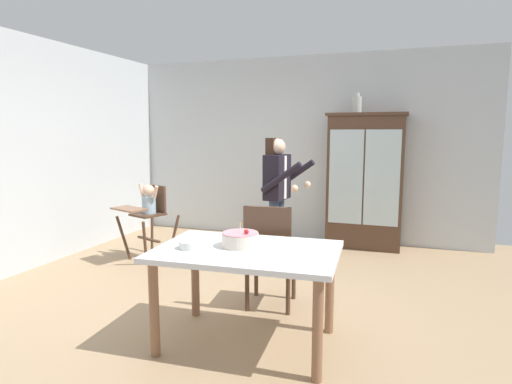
% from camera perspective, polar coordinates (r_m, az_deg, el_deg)
% --- Properties ---
extents(ground_plane, '(6.24, 6.24, 0.00)m').
position_cam_1_polar(ground_plane, '(4.21, -2.91, -14.20)').
color(ground_plane, tan).
extents(wall_back, '(5.32, 0.06, 2.70)m').
position_cam_1_polar(wall_back, '(6.42, 6.04, 5.79)').
color(wall_back, silver).
rests_on(wall_back, ground_plane).
extents(wall_left, '(0.06, 5.32, 2.70)m').
position_cam_1_polar(wall_left, '(5.49, -29.42, 4.45)').
color(wall_left, silver).
rests_on(wall_left, ground_plane).
extents(china_cabinet, '(1.06, 0.48, 1.85)m').
position_cam_1_polar(china_cabinet, '(6.03, 14.43, 1.46)').
color(china_cabinet, '#4C3323').
rests_on(china_cabinet, ground_plane).
extents(ceramic_vase, '(0.13, 0.13, 0.27)m').
position_cam_1_polar(ceramic_vase, '(6.02, 13.38, 11.40)').
color(ceramic_vase, '#B2B7B2').
rests_on(ceramic_vase, china_cabinet).
extents(high_chair_with_toddler, '(0.73, 0.81, 0.95)m').
position_cam_1_polar(high_chair_with_toddler, '(5.49, -14.30, -2.09)').
color(high_chair_with_toddler, '#4C3323').
rests_on(high_chair_with_toddler, ground_plane).
extents(adult_person, '(0.55, 0.53, 1.53)m').
position_cam_1_polar(adult_person, '(4.93, 2.92, 0.73)').
color(adult_person, '#33425B').
rests_on(adult_person, ground_plane).
extents(dining_table, '(1.39, 0.97, 0.74)m').
position_cam_1_polar(dining_table, '(3.19, -1.25, -9.41)').
color(dining_table, silver).
rests_on(dining_table, ground_plane).
extents(birthday_cake, '(0.28, 0.28, 0.19)m').
position_cam_1_polar(birthday_cake, '(3.21, -2.13, -6.37)').
color(birthday_cake, beige).
rests_on(birthday_cake, dining_table).
extents(serving_bowl, '(0.18, 0.18, 0.05)m').
position_cam_1_polar(serving_bowl, '(3.20, -8.71, -6.99)').
color(serving_bowl, silver).
rests_on(serving_bowl, dining_table).
extents(dining_chair_far_side, '(0.49, 0.49, 0.96)m').
position_cam_1_polar(dining_chair_far_side, '(3.82, 1.80, -7.73)').
color(dining_chair_far_side, '#4C3323').
rests_on(dining_chair_far_side, ground_plane).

